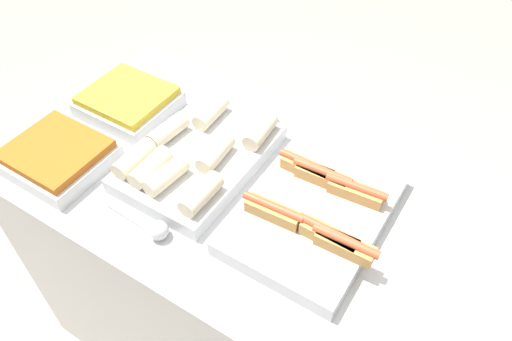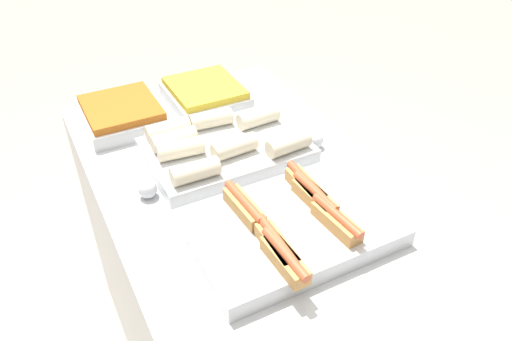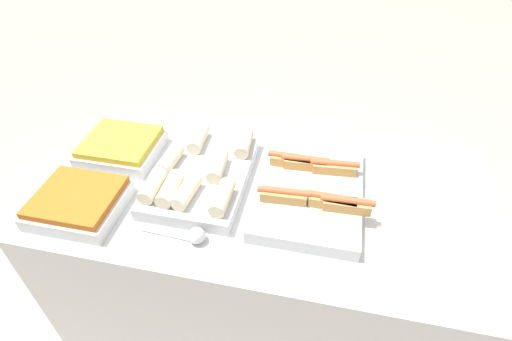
% 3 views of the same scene
% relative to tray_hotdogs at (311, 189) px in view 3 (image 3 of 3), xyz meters
% --- Properties ---
extents(ground_plane, '(12.00, 12.00, 0.00)m').
position_rel_tray_hotdogs_xyz_m(ground_plane, '(-0.15, 0.00, -0.98)').
color(ground_plane, '#ADA393').
extents(counter, '(1.54, 0.80, 0.95)m').
position_rel_tray_hotdogs_xyz_m(counter, '(-0.15, 0.00, -0.51)').
color(counter, silver).
rests_on(counter, ground_plane).
extents(tray_hotdogs, '(0.38, 0.50, 0.10)m').
position_rel_tray_hotdogs_xyz_m(tray_hotdogs, '(0.00, 0.00, 0.00)').
color(tray_hotdogs, silver).
rests_on(tray_hotdogs, counter).
extents(tray_wraps, '(0.32, 0.47, 0.10)m').
position_rel_tray_hotdogs_xyz_m(tray_wraps, '(-0.38, -0.01, 0.01)').
color(tray_wraps, silver).
rests_on(tray_wraps, counter).
extents(tray_side_front, '(0.28, 0.25, 0.07)m').
position_rel_tray_hotdogs_xyz_m(tray_side_front, '(-0.73, -0.23, 0.00)').
color(tray_side_front, silver).
rests_on(tray_side_front, counter).
extents(tray_side_back, '(0.28, 0.25, 0.07)m').
position_rel_tray_hotdogs_xyz_m(tray_side_back, '(-0.73, 0.08, 0.00)').
color(tray_side_back, silver).
rests_on(tray_side_back, counter).
extents(serving_spoon_near, '(0.22, 0.05, 0.05)m').
position_rel_tray_hotdogs_xyz_m(serving_spoon_near, '(-0.32, -0.27, -0.01)').
color(serving_spoon_near, silver).
rests_on(serving_spoon_near, counter).
extents(serving_spoon_far, '(0.23, 0.05, 0.05)m').
position_rel_tray_hotdogs_xyz_m(serving_spoon_far, '(-0.32, 0.27, -0.01)').
color(serving_spoon_far, silver).
rests_on(serving_spoon_far, counter).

